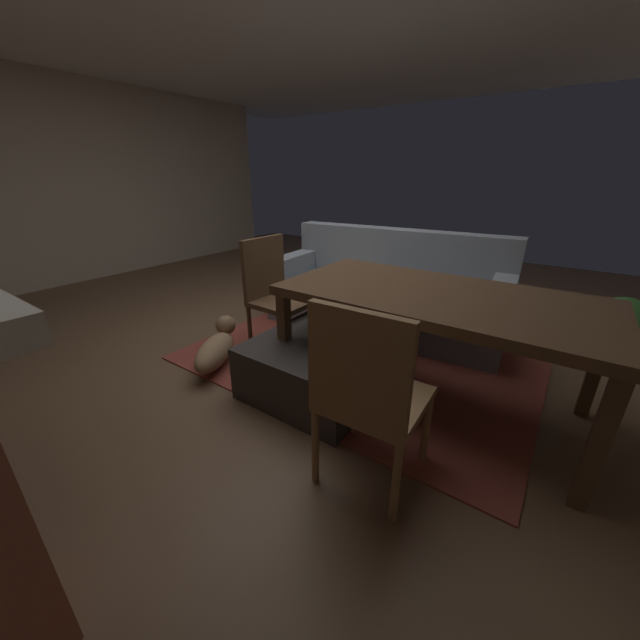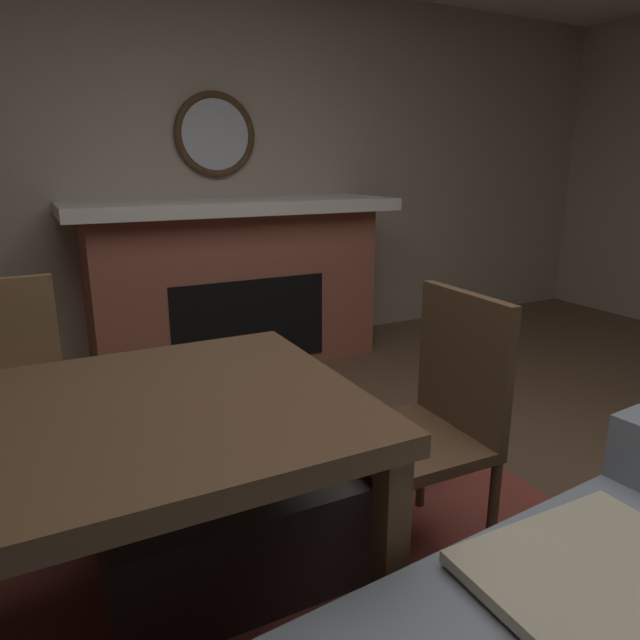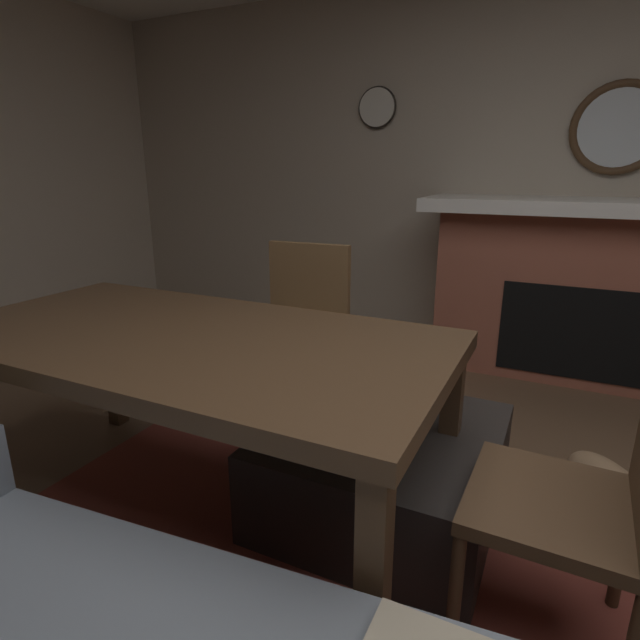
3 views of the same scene
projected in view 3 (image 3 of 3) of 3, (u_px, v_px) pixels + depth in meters
wall_back_fireplace_side at (577, 172)px, 3.37m from camera, size 7.99×0.12×2.54m
area_rug at (310, 635)px, 1.46m from camera, size 2.60×2.00×0.01m
fireplace at (596, 290)px, 3.17m from camera, size 2.11×0.76×1.12m
round_wall_mirror at (619, 128)px, 3.14m from camera, size 0.56×0.05×0.56m
ottoman_coffee_table at (383, 471)px, 1.95m from camera, size 0.82×0.84×0.36m
tv_remote at (366, 429)px, 1.87m from camera, size 0.09×0.17×0.02m
dining_table at (187, 352)px, 1.80m from camera, size 1.84×0.94×0.74m
dining_chair_south at (301, 326)px, 2.58m from camera, size 0.46×0.46×0.93m
dining_chair_west at (599, 484)px, 1.29m from camera, size 0.45×0.45×0.93m
small_dog at (621, 501)px, 1.79m from camera, size 0.44×0.59×0.30m
wall_clock at (377, 107)px, 3.75m from camera, size 0.29×0.03×0.29m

